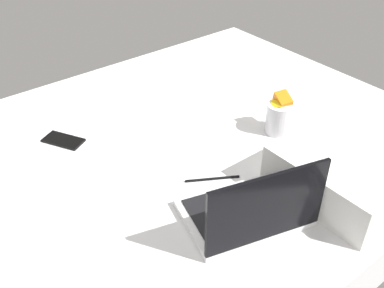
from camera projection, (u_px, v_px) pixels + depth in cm
name	position (u px, v px, depth cm)	size (l,w,h in cm)	color
bed_mattress	(180.00, 166.00, 156.80)	(180.00, 140.00, 18.00)	white
laptop	(249.00, 211.00, 119.47)	(37.98, 31.05, 23.00)	silver
snack_cup	(279.00, 117.00, 155.25)	(10.13, 9.54, 14.73)	silver
cell_phone	(63.00, 140.00, 153.45)	(6.80, 14.00, 0.80)	black
pillow	(364.00, 160.00, 134.50)	(52.00, 36.00, 13.00)	white
charger_cable	(212.00, 179.00, 136.79)	(17.00, 0.60, 0.60)	black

